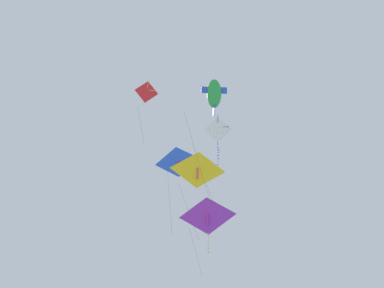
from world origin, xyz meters
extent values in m
cube|color=white|center=(-0.86, 1.93, 19.45)|extent=(1.26, 2.13, 2.39)
cylinder|color=purple|center=(-0.89, 1.94, 19.46)|extent=(0.75, 0.31, 2.72)
cylinder|color=purple|center=(-0.84, 1.92, 19.67)|extent=(1.16, 1.65, 0.06)
cylinder|color=#47474C|center=(-1.19, 2.04, 17.96)|extent=(0.02, 0.01, 0.27)
cube|color=blue|center=(-1.19, 2.04, 17.82)|extent=(0.17, 0.08, 0.06)
cylinder|color=#47474C|center=(-1.15, 2.05, 17.69)|extent=(0.04, 0.09, 0.28)
cube|color=blue|center=(-1.11, 2.06, 17.55)|extent=(0.10, 0.16, 0.06)
cylinder|color=#47474C|center=(-1.10, 2.05, 17.41)|extent=(0.04, 0.03, 0.28)
cube|color=blue|center=(-1.09, 2.04, 17.27)|extent=(0.17, 0.08, 0.06)
cylinder|color=#47474C|center=(-1.12, 2.02, 17.14)|extent=(0.04, 0.07, 0.28)
cube|color=blue|center=(-1.15, 2.01, 17.00)|extent=(0.13, 0.14, 0.06)
cylinder|color=#47474C|center=(-1.19, 2.03, 16.86)|extent=(0.05, 0.09, 0.28)
cube|color=blue|center=(-1.23, 2.05, 16.73)|extent=(0.15, 0.12, 0.06)
cylinder|color=#47474C|center=(-1.25, 2.05, 16.59)|extent=(0.01, 0.05, 0.28)
cube|color=blue|center=(-1.27, 2.05, 16.45)|extent=(0.16, 0.11, 0.06)
cylinder|color=#47474C|center=(-1.28, 2.05, 16.31)|extent=(0.02, 0.03, 0.27)
cube|color=blue|center=(-1.28, 2.05, 16.18)|extent=(0.16, 0.08, 0.06)
cylinder|color=#47474C|center=(-2.67, 1.56, 15.17)|extent=(0.98, 2.96, 5.87)
cube|color=red|center=(-3.85, -3.89, 23.81)|extent=(0.63, 2.18, 2.16)
cylinder|color=yellow|center=(-3.88, -3.89, 23.83)|extent=(1.00, 0.08, 2.41)
cylinder|color=yellow|center=(-3.81, -3.88, 24.00)|extent=(0.66, 1.71, 0.05)
cylinder|color=#47474C|center=(-4.79, -3.86, 20.61)|extent=(0.09, 0.96, 4.01)
ellipsoid|color=green|center=(4.62, -1.54, 18.13)|extent=(1.88, 1.58, 2.29)
cube|color=blue|center=(4.49, -2.07, 18.37)|extent=(0.51, 0.78, 0.46)
cube|color=blue|center=(4.92, -1.07, 18.37)|extent=(0.51, 0.78, 0.46)
cube|color=blue|center=(4.20, -1.36, 16.97)|extent=(0.82, 0.40, 0.86)
sphere|color=black|center=(4.40, -1.75, 18.91)|extent=(0.26, 0.24, 0.21)
sphere|color=black|center=(4.62, -1.23, 18.91)|extent=(0.26, 0.24, 0.21)
cylinder|color=#47474C|center=(2.75, -1.95, 13.63)|extent=(1.26, 2.77, 6.34)
pyramid|color=yellow|center=(1.69, -1.41, 13.37)|extent=(1.60, 2.94, 1.67)
cube|color=#DB2D93|center=(1.46, -1.34, 13.23)|extent=(0.93, 0.34, 1.02)
cube|color=#DB2D93|center=(1.98, -1.50, 14.08)|extent=(0.32, 0.71, 0.19)
cylinder|color=#47474C|center=(0.48, -1.52, 10.70)|extent=(0.44, 1.77, 3.68)
pyramid|color=purple|center=(-4.61, 2.77, 12.92)|extent=(2.60, 3.22, 2.25)
cube|color=#DB2D93|center=(-4.82, 2.93, 12.68)|extent=(0.90, 0.69, 1.20)
cube|color=#DB2D93|center=(-4.45, 2.65, 13.87)|extent=(0.62, 0.78, 0.25)
cylinder|color=#47474C|center=(-4.80, 2.89, 11.63)|extent=(0.03, 0.04, 0.32)
cube|color=yellow|center=(-4.81, 2.88, 11.47)|extent=(0.03, 0.17, 0.06)
cylinder|color=#47474C|center=(-4.77, 2.91, 11.31)|extent=(0.07, 0.09, 0.32)
cube|color=yellow|center=(-4.73, 2.94, 11.15)|extent=(0.13, 0.14, 0.06)
cylinder|color=#47474C|center=(-4.71, 2.91, 10.99)|extent=(0.06, 0.06, 0.32)
cube|color=yellow|center=(-4.69, 2.89, 10.83)|extent=(0.16, 0.10, 0.06)
cylinder|color=#47474C|center=(-4.73, 2.89, 10.67)|extent=(0.02, 0.09, 0.32)
cube|color=yellow|center=(-4.77, 2.88, 10.51)|extent=(0.11, 0.15, 0.06)
cylinder|color=#47474C|center=(-4.80, 2.88, 10.35)|extent=(0.02, 0.08, 0.32)
cube|color=yellow|center=(-4.83, 2.87, 10.19)|extent=(0.02, 0.17, 0.06)
cylinder|color=#47474C|center=(-4.86, 2.91, 10.03)|extent=(0.08, 0.07, 0.32)
cube|color=yellow|center=(-4.89, 2.94, 9.87)|extent=(0.17, 0.06, 0.06)
cylinder|color=#47474C|center=(-5.76, 2.18, 10.05)|extent=(1.46, 1.95, 3.50)
pyramid|color=blue|center=(-4.79, -0.10, 17.66)|extent=(2.65, 2.82, 1.84)
cube|color=#DB2D93|center=(-4.98, 0.07, 17.50)|extent=(0.80, 0.73, 1.10)
cube|color=#DB2D93|center=(-4.56, -0.31, 18.44)|extent=(0.60, 0.65, 0.21)
cylinder|color=#47474C|center=(-5.59, -0.41, 13.94)|extent=(1.09, 1.11, 5.59)
camera|label=1|loc=(22.82, -12.31, 0.50)|focal=35.76mm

